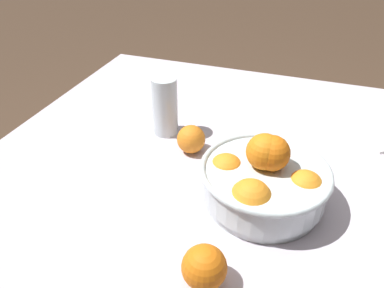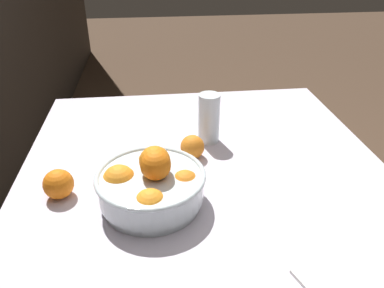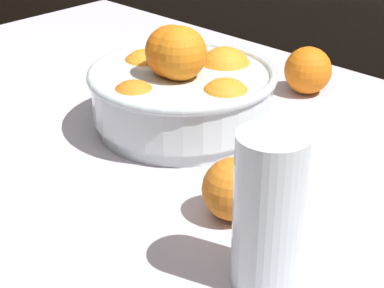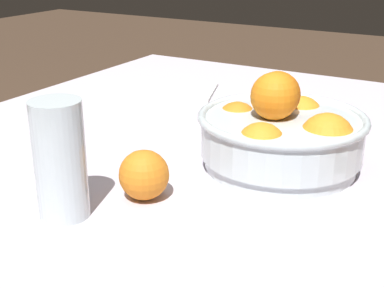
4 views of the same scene
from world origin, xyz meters
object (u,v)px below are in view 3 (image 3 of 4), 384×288
object	(u,v)px
juice_glass	(268,217)
orange_loose_front	(233,189)
fruit_bowl	(183,91)
orange_loose_near_bowl	(308,70)

from	to	relation	value
juice_glass	orange_loose_front	xyz separation A→B (m)	(-0.09, 0.06, -0.04)
orange_loose_front	fruit_bowl	bearing A→B (deg)	148.25
orange_loose_near_bowl	orange_loose_front	bearing A→B (deg)	-67.42
juice_glass	orange_loose_near_bowl	size ratio (longest dim) A/B	2.08
fruit_bowl	juice_glass	world-z (taller)	juice_glass
juice_glass	orange_loose_near_bowl	world-z (taller)	juice_glass
orange_loose_near_bowl	orange_loose_front	xyz separation A→B (m)	(0.14, -0.35, -0.00)
fruit_bowl	juice_glass	bearing A→B (deg)	-32.35
fruit_bowl	orange_loose_near_bowl	bearing A→B (deg)	76.90
fruit_bowl	juice_glass	distance (m)	0.34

